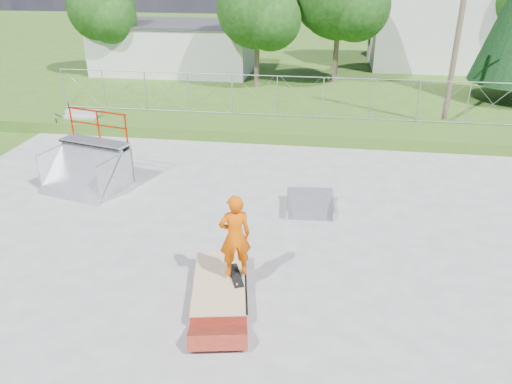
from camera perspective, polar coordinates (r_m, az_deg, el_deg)
ground at (r=13.11m, az=-2.75°, el=-6.43°), size 120.00×120.00×0.00m
concrete_pad at (r=13.10m, az=-2.75°, el=-6.36°), size 20.00×16.00×0.04m
grass_berm at (r=21.61m, az=2.07°, el=7.29°), size 24.00×3.00×0.50m
grind_box at (r=11.39m, az=-4.11°, el=-10.83°), size 1.60×2.59×0.36m
quarter_pipe at (r=16.83m, az=-19.33°, el=4.01°), size 2.82×2.55×2.39m
flat_bank_ramp at (r=14.93m, az=6.19°, el=-1.45°), size 1.50×1.58×0.43m
skateboard at (r=11.34m, az=-2.33°, el=-9.56°), size 0.51×0.82×0.13m
skater at (r=10.83m, az=-2.42°, el=-5.37°), size 0.82×0.68×1.92m
concrete_stairs at (r=23.32m, az=-19.59°, el=7.58°), size 1.50×1.60×0.80m
chain_link_fence at (r=22.25m, az=2.42°, el=10.89°), size 20.00×0.06×1.80m
utility_building_flat at (r=34.92m, az=-9.08°, el=15.99°), size 10.00×6.00×3.00m
gable_house at (r=37.68m, az=19.88°, el=19.13°), size 8.40×6.08×8.94m
utility_pole at (r=23.71m, az=22.12°, el=16.46°), size 0.24×0.24×8.00m
tree_left_near at (r=29.18m, az=0.57°, el=19.96°), size 4.76×4.48×6.65m
tree_left_far at (r=33.97m, az=-16.93°, el=19.18°), size 4.42×4.16×6.18m
tree_back_mid at (r=39.05m, az=13.59°, el=19.73°), size 4.08×3.84×5.70m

